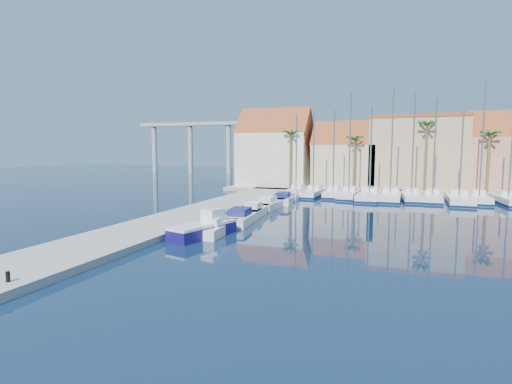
{
  "coord_description": "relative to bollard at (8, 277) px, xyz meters",
  "views": [
    {
      "loc": [
        10.13,
        -20.34,
        6.75
      ],
      "look_at": [
        -1.59,
        12.89,
        3.0
      ],
      "focal_mm": 28.0,
      "sensor_mm": 36.0,
      "label": 1
    }
  ],
  "objects": [
    {
      "name": "ground",
      "position": [
        7.07,
        6.94,
        -0.76
      ],
      "size": [
        260.0,
        260.0,
        0.0
      ],
      "primitive_type": "plane",
      "color": "black",
      "rests_on": "ground"
    },
    {
      "name": "quay_west",
      "position": [
        -1.93,
        20.44,
        -0.51
      ],
      "size": [
        6.0,
        77.0,
        0.5
      ],
      "primitive_type": "cube",
      "color": "gray",
      "rests_on": "ground"
    },
    {
      "name": "shore_north",
      "position": [
        17.07,
        54.94,
        -0.51
      ],
      "size": [
        54.0,
        16.0,
        0.5
      ],
      "primitive_type": "cube",
      "color": "gray",
      "rests_on": "ground"
    },
    {
      "name": "bollard",
      "position": [
        0.0,
        0.0,
        0.0
      ],
      "size": [
        0.2,
        0.2,
        0.51
      ],
      "primitive_type": "cylinder",
      "color": "black",
      "rests_on": "quay_west"
    },
    {
      "name": "fishing_boat",
      "position": [
        3.26,
        14.06,
        -0.07
      ],
      "size": [
        3.54,
        6.24,
        2.07
      ],
      "rotation": [
        0.0,
        0.0,
        -0.28
      ],
      "color": "#150E57",
      "rests_on": "ground"
    },
    {
      "name": "motorboat_west_0",
      "position": [
        3.64,
        15.38,
        -0.25
      ],
      "size": [
        2.21,
        5.89,
        1.4
      ],
      "rotation": [
        0.0,
        0.0,
        0.06
      ],
      "color": "white",
      "rests_on": "ground"
    },
    {
      "name": "motorboat_west_1",
      "position": [
        3.69,
        20.82,
        -0.25
      ],
      "size": [
        3.04,
        7.58,
        1.4
      ],
      "rotation": [
        0.0,
        0.0,
        0.09
      ],
      "color": "white",
      "rests_on": "ground"
    },
    {
      "name": "motorboat_west_2",
      "position": [
        3.49,
        25.12,
        -0.25
      ],
      "size": [
        2.47,
        6.33,
        1.4
      ],
      "rotation": [
        0.0,
        0.0,
        0.08
      ],
      "color": "white",
      "rests_on": "ground"
    },
    {
      "name": "motorboat_west_3",
      "position": [
        3.41,
        30.23,
        -0.25
      ],
      "size": [
        2.31,
        6.99,
        1.4
      ],
      "rotation": [
        0.0,
        0.0,
        -0.01
      ],
      "color": "white",
      "rests_on": "ground"
    },
    {
      "name": "motorboat_west_4",
      "position": [
        3.76,
        35.43,
        -0.25
      ],
      "size": [
        2.88,
        7.08,
        1.4
      ],
      "rotation": [
        0.0,
        0.0,
        0.1
      ],
      "color": "white",
      "rests_on": "ground"
    },
    {
      "name": "motorboat_west_5",
      "position": [
        4.01,
        39.69,
        -0.25
      ],
      "size": [
        1.76,
        5.49,
        1.4
      ],
      "rotation": [
        0.0,
        0.0,
        -0.0
      ],
      "color": "white",
      "rests_on": "ground"
    },
    {
      "name": "sailboat_0",
      "position": [
        3.34,
        44.01,
        -0.14
      ],
      "size": [
        2.16,
        8.07,
        11.79
      ],
      "rotation": [
        0.0,
        0.0,
        -0.0
      ],
      "color": "white",
      "rests_on": "ground"
    },
    {
      "name": "sailboat_1",
      "position": [
        5.98,
        43.79,
        -0.16
      ],
      "size": [
        2.97,
        9.16,
        11.99
      ],
      "rotation": [
        0.0,
        0.0,
        -0.06
      ],
      "color": "white",
      "rests_on": "ground"
    },
    {
      "name": "sailboat_2",
      "position": [
        8.74,
        44.07,
        -0.14
      ],
      "size": [
        2.33,
        8.17,
        12.21
      ],
      "rotation": [
        0.0,
        0.0,
        0.02
      ],
      "color": "white",
      "rests_on": "ground"
    },
    {
      "name": "sailboat_3",
      "position": [
        11.08,
        43.09,
        -0.11
      ],
      "size": [
        2.61,
        8.76,
        14.43
      ],
      "rotation": [
        0.0,
        0.0,
        -0.04
      ],
      "color": "white",
      "rests_on": "ground"
    },
    {
      "name": "sailboat_4",
      "position": [
        13.89,
        42.86,
        -0.18
      ],
      "size": [
        3.24,
        10.61,
        12.49
      ],
      "rotation": [
        0.0,
        0.0,
        -0.04
      ],
      "color": "white",
      "rests_on": "ground"
    },
    {
      "name": "sailboat_5",
      "position": [
        16.52,
        43.23,
        -0.15
      ],
      "size": [
        3.12,
        10.64,
        14.67
      ],
      "rotation": [
        0.0,
        0.0,
        -0.03
      ],
      "color": "white",
      "rests_on": "ground"
    },
    {
      "name": "sailboat_6",
      "position": [
        19.12,
        43.68,
        -0.13
      ],
      "size": [
        3.1,
        9.21,
        14.09
      ],
      "rotation": [
        0.0,
        0.0,
        0.08
      ],
      "color": "white",
      "rests_on": "ground"
    },
    {
      "name": "sailboat_7",
      "position": [
        21.72,
        43.22,
        -0.12
      ],
      "size": [
        2.46,
        8.42,
        13.25
      ],
      "rotation": [
        0.0,
        0.0,
        -0.03
      ],
      "color": "white",
      "rests_on": "ground"
    },
    {
      "name": "sailboat_8",
      "position": [
        24.8,
        42.83,
        -0.19
      ],
      "size": [
        3.24,
        10.88,
        11.74
      ],
      "rotation": [
        0.0,
        0.0,
        -0.04
      ],
      "color": "white",
      "rests_on": "ground"
    },
    {
      "name": "sailboat_9",
      "position": [
        27.21,
        43.78,
        -0.08
      ],
      "size": [
        2.31,
        8.22,
        14.99
      ],
      "rotation": [
        0.0,
        0.0,
        -0.02
      ],
      "color": "white",
      "rests_on": "ground"
    },
    {
      "name": "sailboat_10",
      "position": [
        30.28,
        43.44,
        -0.14
      ],
      "size": [
        2.93,
        8.61,
        12.68
      ],
      "rotation": [
        0.0,
        0.0,
        0.08
      ],
      "color": "white",
      "rests_on": "ground"
    },
    {
      "name": "building_0",
      "position": [
        -2.93,
        53.94,
        5.77
      ],
      "size": [
        12.3,
        9.0,
        13.5
      ],
      "color": "beige",
      "rests_on": "shore_north"
    },
    {
      "name": "building_1",
      "position": [
        9.07,
        53.94,
        4.54
      ],
      "size": [
        10.3,
        8.0,
        11.0
      ],
      "color": "#C4B18A",
      "rests_on": "shore_north"
    },
    {
      "name": "building_2",
      "position": [
        20.07,
        54.94,
        5.5
      ],
      "size": [
        14.2,
        10.2,
        11.5
      ],
      "color": "tan",
      "rests_on": "shore_north"
    },
    {
      "name": "building_3",
      "position": [
        32.07,
        53.94,
        5.1
      ],
      "size": [
        10.3,
        8.0,
        12.0
      ],
      "color": "tan",
      "rests_on": "shore_north"
    },
    {
      "name": "palm_0",
      "position": [
        1.07,
        48.94,
        8.32
      ],
      "size": [
        2.6,
        2.6,
        10.15
      ],
      "color": "brown",
      "rests_on": "shore_north"
    },
    {
      "name": "palm_1",
      "position": [
        11.07,
        48.94,
        7.38
      ],
      "size": [
        2.6,
        2.6,
        9.15
      ],
      "color": "brown",
      "rests_on": "shore_north"
    },
    {
      "name": "palm_2",
      "position": [
        21.07,
        48.94,
        9.26
      ],
      "size": [
        2.6,
        2.6,
        11.15
      ],
      "color": "brown",
      "rests_on": "shore_north"
    },
    {
      "name": "palm_3",
      "position": [
        29.07,
        48.94,
        7.85
      ],
      "size": [
        2.6,
        2.6,
        9.65
      ],
      "color": "brown",
      "rests_on": "shore_north"
    },
    {
      "name": "viaduct",
      "position": [
        -32.0,
        88.94,
        9.49
      ],
      "size": [
        48.0,
        2.2,
        14.45
      ],
      "color": "#9E9E99",
      "rests_on": "ground"
    }
  ]
}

